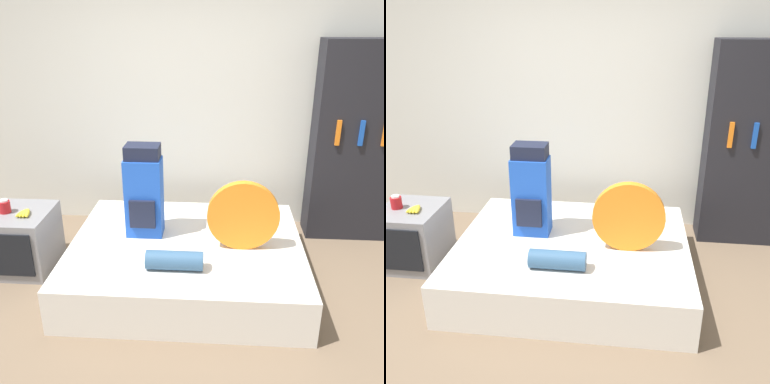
{
  "view_description": "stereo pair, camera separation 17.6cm",
  "coord_description": "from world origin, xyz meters",
  "views": [
    {
      "loc": [
        0.26,
        -2.48,
        2.14
      ],
      "look_at": [
        0.05,
        0.68,
        0.82
      ],
      "focal_mm": 40.0,
      "sensor_mm": 36.0,
      "label": 1
    },
    {
      "loc": [
        0.43,
        -2.46,
        2.14
      ],
      "look_at": [
        0.05,
        0.68,
        0.82
      ],
      "focal_mm": 40.0,
      "sensor_mm": 36.0,
      "label": 2
    }
  ],
  "objects": [
    {
      "name": "ground_plane",
      "position": [
        0.0,
        0.0,
        0.0
      ],
      "size": [
        16.0,
        16.0,
        0.0
      ],
      "primitive_type": "plane",
      "color": "brown"
    },
    {
      "name": "television",
      "position": [
        -1.48,
        0.78,
        0.27
      ],
      "size": [
        0.53,
        0.6,
        0.54
      ],
      "color": "gray",
      "rests_on": "ground_plane"
    },
    {
      "name": "wall_back",
      "position": [
        0.0,
        1.88,
        1.3
      ],
      "size": [
        8.0,
        0.05,
        2.6
      ],
      "color": "silver",
      "rests_on": "ground_plane"
    },
    {
      "name": "canister",
      "position": [
        -1.59,
        0.78,
        0.6
      ],
      "size": [
        0.1,
        0.1,
        0.12
      ],
      "color": "#B2191E",
      "rests_on": "television"
    },
    {
      "name": "tent_bag",
      "position": [
        0.46,
        0.61,
        0.66
      ],
      "size": [
        0.58,
        0.07,
        0.58
      ],
      "color": "orange",
      "rests_on": "bed"
    },
    {
      "name": "backpack",
      "position": [
        -0.37,
        0.8,
        0.75
      ],
      "size": [
        0.31,
        0.25,
        0.8
      ],
      "color": "blue",
      "rests_on": "bed"
    },
    {
      "name": "bed",
      "position": [
        -0.0,
        0.68,
        0.18
      ],
      "size": [
        1.93,
        1.6,
        0.37
      ],
      "color": "silver",
      "rests_on": "ground_plane"
    },
    {
      "name": "sleeping_roll",
      "position": [
        -0.06,
        0.25,
        0.44
      ],
      "size": [
        0.43,
        0.15,
        0.15
      ],
      "color": "#33567A",
      "rests_on": "bed"
    },
    {
      "name": "banana_bunch",
      "position": [
        -1.4,
        0.74,
        0.56
      ],
      "size": [
        0.13,
        0.16,
        0.04
      ],
      "color": "yellow",
      "rests_on": "television"
    },
    {
      "name": "bookshelf",
      "position": [
        1.56,
        1.64,
        0.97
      ],
      "size": [
        0.8,
        0.35,
        1.94
      ],
      "color": "black",
      "rests_on": "ground_plane"
    }
  ]
}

